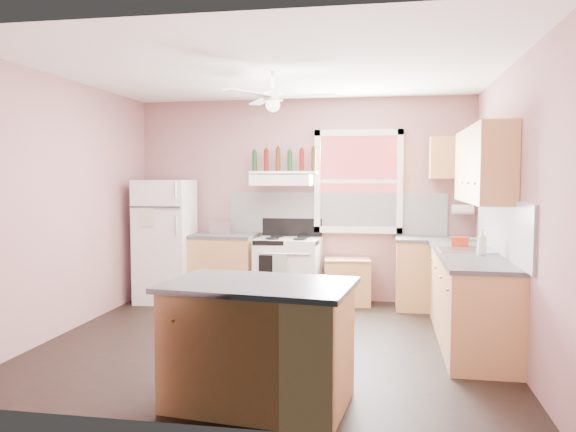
% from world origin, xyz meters
% --- Properties ---
extents(floor, '(4.50, 4.50, 0.00)m').
position_xyz_m(floor, '(0.00, 0.00, 0.00)').
color(floor, black).
rests_on(floor, ground).
extents(ceiling, '(4.50, 4.50, 0.00)m').
position_xyz_m(ceiling, '(0.00, 0.00, 2.70)').
color(ceiling, white).
rests_on(ceiling, ground).
extents(wall_back, '(4.50, 0.05, 2.70)m').
position_xyz_m(wall_back, '(0.00, 2.02, 1.35)').
color(wall_back, '#936565').
rests_on(wall_back, ground).
extents(wall_right, '(0.05, 4.00, 2.70)m').
position_xyz_m(wall_right, '(2.27, 0.00, 1.35)').
color(wall_right, '#936565').
rests_on(wall_right, ground).
extents(wall_left, '(0.05, 4.00, 2.70)m').
position_xyz_m(wall_left, '(-2.27, 0.00, 1.35)').
color(wall_left, '#936565').
rests_on(wall_left, ground).
extents(backsplash_back, '(2.90, 0.03, 0.55)m').
position_xyz_m(backsplash_back, '(0.45, 1.99, 1.18)').
color(backsplash_back, white).
rests_on(backsplash_back, wall_back).
extents(backsplash_right, '(0.03, 2.60, 0.55)m').
position_xyz_m(backsplash_right, '(2.23, 0.30, 1.18)').
color(backsplash_right, white).
rests_on(backsplash_right, wall_right).
extents(window_view, '(1.00, 0.02, 1.20)m').
position_xyz_m(window_view, '(0.75, 1.98, 1.60)').
color(window_view, maroon).
rests_on(window_view, wall_back).
extents(window_frame, '(1.16, 0.07, 1.36)m').
position_xyz_m(window_frame, '(0.75, 1.96, 1.60)').
color(window_frame, white).
rests_on(window_frame, wall_back).
extents(refrigerator, '(0.71, 0.69, 1.62)m').
position_xyz_m(refrigerator, '(-1.78, 1.55, 0.81)').
color(refrigerator, white).
rests_on(refrigerator, floor).
extents(base_cabinet_left, '(0.90, 0.60, 0.86)m').
position_xyz_m(base_cabinet_left, '(-1.06, 1.70, 0.43)').
color(base_cabinet_left, '#B6824C').
rests_on(base_cabinet_left, floor).
extents(counter_left, '(0.92, 0.62, 0.04)m').
position_xyz_m(counter_left, '(-1.06, 1.70, 0.88)').
color(counter_left, '#404042').
rests_on(counter_left, base_cabinet_left).
extents(toaster, '(0.28, 0.16, 0.18)m').
position_xyz_m(toaster, '(-1.05, 1.72, 0.99)').
color(toaster, silver).
rests_on(toaster, counter_left).
extents(stove, '(0.84, 0.67, 0.86)m').
position_xyz_m(stove, '(-0.14, 1.69, 0.43)').
color(stove, white).
rests_on(stove, floor).
extents(range_hood, '(0.78, 0.50, 0.14)m').
position_xyz_m(range_hood, '(-0.23, 1.75, 1.62)').
color(range_hood, white).
rests_on(range_hood, wall_back).
extents(bottle_shelf, '(0.90, 0.26, 0.03)m').
position_xyz_m(bottle_shelf, '(-0.23, 1.87, 1.72)').
color(bottle_shelf, white).
rests_on(bottle_shelf, range_hood).
extents(cart, '(0.63, 0.46, 0.58)m').
position_xyz_m(cart, '(0.63, 1.75, 0.29)').
color(cart, '#B6824C').
rests_on(cart, floor).
extents(base_cabinet_corner, '(1.00, 0.60, 0.86)m').
position_xyz_m(base_cabinet_corner, '(1.75, 1.70, 0.43)').
color(base_cabinet_corner, '#B6824C').
rests_on(base_cabinet_corner, floor).
extents(base_cabinet_right, '(0.60, 2.20, 0.86)m').
position_xyz_m(base_cabinet_right, '(1.95, 0.30, 0.43)').
color(base_cabinet_right, '#B6824C').
rests_on(base_cabinet_right, floor).
extents(counter_corner, '(1.02, 0.62, 0.04)m').
position_xyz_m(counter_corner, '(1.75, 1.70, 0.88)').
color(counter_corner, '#404042').
rests_on(counter_corner, base_cabinet_corner).
extents(counter_right, '(0.62, 2.22, 0.04)m').
position_xyz_m(counter_right, '(1.94, 0.30, 0.88)').
color(counter_right, '#404042').
rests_on(counter_right, base_cabinet_right).
extents(sink, '(0.55, 0.45, 0.03)m').
position_xyz_m(sink, '(1.94, 0.50, 0.90)').
color(sink, silver).
rests_on(sink, counter_right).
extents(faucet, '(0.03, 0.03, 0.14)m').
position_xyz_m(faucet, '(2.10, 0.50, 0.97)').
color(faucet, silver).
rests_on(faucet, sink).
extents(upper_cabinet_right, '(0.33, 1.80, 0.76)m').
position_xyz_m(upper_cabinet_right, '(2.08, 0.50, 1.78)').
color(upper_cabinet_right, '#B6824C').
rests_on(upper_cabinet_right, wall_right).
extents(upper_cabinet_corner, '(0.60, 0.33, 0.52)m').
position_xyz_m(upper_cabinet_corner, '(1.95, 1.83, 1.90)').
color(upper_cabinet_corner, '#B6824C').
rests_on(upper_cabinet_corner, wall_back).
extents(paper_towel, '(0.26, 0.12, 0.12)m').
position_xyz_m(paper_towel, '(2.07, 1.86, 1.25)').
color(paper_towel, white).
rests_on(paper_towel, wall_back).
extents(island, '(1.34, 0.94, 0.86)m').
position_xyz_m(island, '(0.22, -1.57, 0.43)').
color(island, '#B6824C').
rests_on(island, floor).
extents(island_top, '(1.43, 1.02, 0.04)m').
position_xyz_m(island_top, '(0.22, -1.57, 0.88)').
color(island_top, '#404042').
rests_on(island_top, island).
extents(ceiling_fan_hub, '(0.20, 0.20, 0.08)m').
position_xyz_m(ceiling_fan_hub, '(0.00, 0.00, 2.45)').
color(ceiling_fan_hub, white).
rests_on(ceiling_fan_hub, ceiling).
extents(soap_bottle, '(0.14, 0.14, 0.25)m').
position_xyz_m(soap_bottle, '(2.04, 0.16, 1.03)').
color(soap_bottle, silver).
rests_on(soap_bottle, counter_right).
extents(red_caddy, '(0.20, 0.15, 0.10)m').
position_xyz_m(red_caddy, '(1.92, 0.88, 0.95)').
color(red_caddy, '#A82A0E').
rests_on(red_caddy, counter_right).
extents(wine_bottles, '(0.86, 0.06, 0.31)m').
position_xyz_m(wine_bottles, '(-0.22, 1.87, 1.88)').
color(wine_bottles, '#143819').
rests_on(wine_bottles, bottle_shelf).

